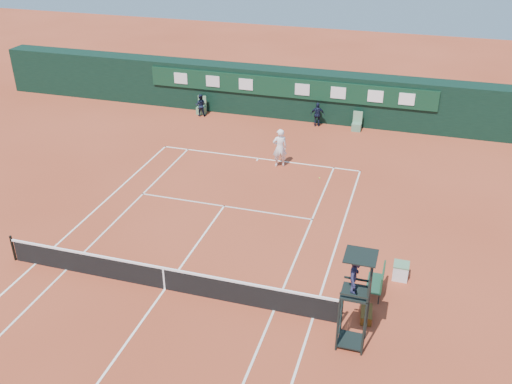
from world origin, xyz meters
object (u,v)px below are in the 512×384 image
umpire_chair (356,282)px  player (280,148)px  cooler (401,271)px  player_bench (378,281)px  tennis_net (164,278)px

umpire_chair → player: bearing=114.4°
umpire_chair → cooler: size_ratio=5.30×
player_bench → player: size_ratio=0.58×
tennis_net → player_bench: same height
player_bench → player: player is taller
player_bench → cooler: 1.43m
tennis_net → player: player is taller
cooler → player: 10.65m
tennis_net → cooler: size_ratio=20.00×
tennis_net → player: 11.41m
umpire_chair → cooler: (1.26, 4.03, -2.13)m
player → cooler: bearing=105.3°
tennis_net → cooler: tennis_net is taller
umpire_chair → player_bench: size_ratio=2.85×
umpire_chair → cooler: 4.73m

